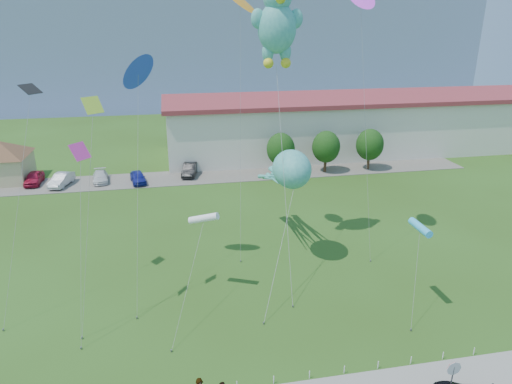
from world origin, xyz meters
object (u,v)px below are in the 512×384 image
Objects in this scene: warehouse at (367,123)px; parked_car_black at (190,169)px; stop_sign at (453,372)px; parked_car_red at (34,178)px; parked_car_white at (100,177)px; parked_car_silver at (61,180)px; teddy_bear_kite at (277,22)px; octopus_kite at (287,174)px; parked_car_blue at (138,177)px; pavilion at (1,157)px.

warehouse is 13.35× the size of parked_car_black.
parked_car_black is (-10.92, 40.06, -1.06)m from stop_sign.
parked_car_red reaches higher than parked_car_white.
teddy_bear_kite reaches higher than parked_car_silver.
parked_car_white is 29.08m from octopus_kite.
parked_car_blue is at bearing 122.13° from octopus_kite.
pavilion is 0.43× the size of teddy_bear_kite.
warehouse reaches higher than parked_car_black.
warehouse is 35.38m from parked_car_blue.
octopus_kite is at bearing -62.37° from parked_car_black.
pavilion is 39.93m from teddy_bear_kite.
octopus_kite reaches higher than parked_car_black.
parked_car_red reaches higher than parked_car_blue.
parked_car_black is 24.49m from octopus_kite.
parked_car_black is at bearing 106.56° from octopus_kite.
parked_car_silver is 31.46m from octopus_kite.
pavilion is 0.60× the size of octopus_kite.
parked_car_white is at bearing -12.78° from pavilion.
parked_car_silver is 4.42m from parked_car_white.
parked_car_red is 7.76m from parked_car_white.
parked_car_blue is 0.26× the size of octopus_kite.
warehouse is at bearing 5.95° from parked_car_white.
parked_car_white is 0.28× the size of octopus_kite.
parked_car_red is at bearing 160.43° from parked_car_blue.
stop_sign reaches higher than parked_car_red.
pavilion reaches higher than parked_car_red.
parked_car_red is at bearing -169.26° from parked_car_black.
parked_car_black reaches higher than parked_car_blue.
parked_car_white is (7.74, -0.61, -0.12)m from parked_car_red.
octopus_kite is (29.33, -24.85, 4.02)m from pavilion.
warehouse is 4.01× the size of octopus_kite.
octopus_kite is at bearing -123.82° from warehouse.
stop_sign is 25.70m from teddy_bear_kite.
teddy_bear_kite is at bearing 108.30° from octopus_kite.
parked_car_black is (15.28, 1.13, 0.02)m from parked_car_silver.
warehouse is at bearing 53.84° from teddy_bear_kite.
warehouse is 15.25× the size of parked_car_blue.
teddy_bear_kite reaches higher than stop_sign.
teddy_bear_kite is (28.75, -23.08, 15.34)m from pavilion.
teddy_bear_kite reaches higher than parked_car_red.
stop_sign reaches higher than parked_car_black.
stop_sign is at bearing -76.24° from parked_car_blue.
pavilion is 0.15× the size of warehouse.
pavilion is 38.65m from octopus_kite.
parked_car_black is 0.21× the size of teddy_bear_kite.
stop_sign is 0.59× the size of parked_car_red.
pavilion reaches higher than parked_car_black.
teddy_bear_kite reaches higher than parked_car_white.
octopus_kite is at bearing -41.96° from parked_car_red.
octopus_kite is (-4.17, 17.36, 5.17)m from stop_sign.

